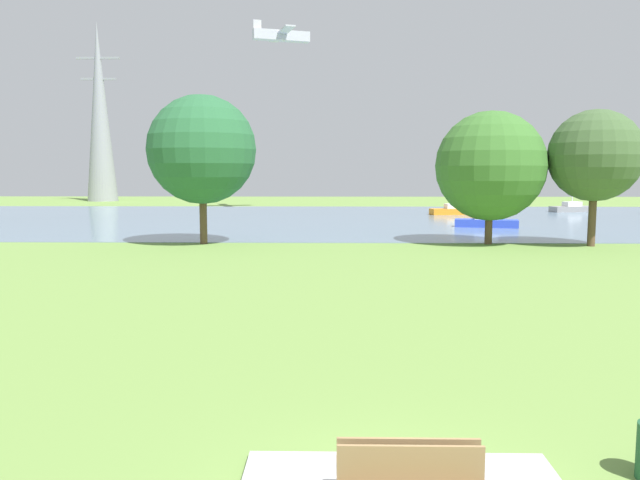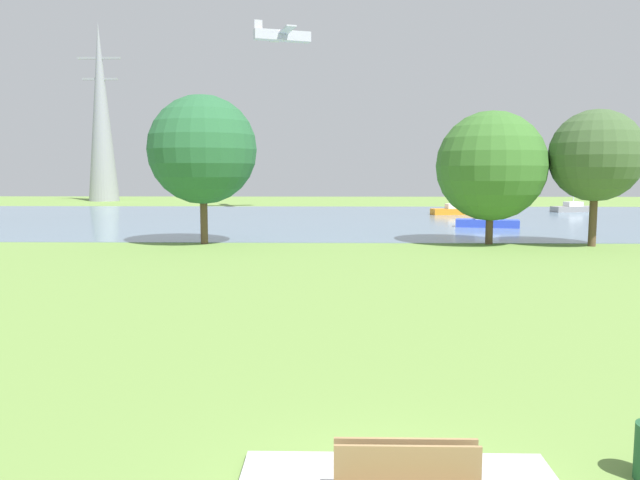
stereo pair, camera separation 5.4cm
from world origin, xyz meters
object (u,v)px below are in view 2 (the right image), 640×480
tree_mid_shore (596,156)px  light_aircraft (282,35)px  sailboat_blue (487,221)px  sailboat_orange (455,210)px  tree_east_far (203,150)px  sailboat_gray (573,208)px  bench_facing_water (404,472)px  electricity_pylon (101,112)px  tree_east_near (491,166)px

tree_mid_shore → light_aircraft: (-20.90, 34.76, 14.28)m
sailboat_blue → sailboat_orange: 14.45m
tree_east_far → tree_mid_shore: size_ratio=1.12×
sailboat_gray → tree_mid_shore: bearing=-109.2°
bench_facing_water → sailboat_orange: sailboat_orange is taller
tree_east_far → tree_mid_shore: 22.88m
electricity_pylon → sailboat_orange: bearing=-31.8°
bench_facing_water → light_aircraft: (-6.73, 63.21, 19.05)m
bench_facing_water → sailboat_blue: (11.14, 40.78, -0.01)m
tree_mid_shore → electricity_pylon: 75.01m
tree_mid_shore → sailboat_gray: bearing=70.8°
tree_east_near → sailboat_blue: bearing=76.6°
bench_facing_water → light_aircraft: light_aircraft is taller
bench_facing_water → tree_east_far: tree_east_far is taller
sailboat_orange → sailboat_gray: sailboat_gray is taller
tree_east_near → light_aircraft: light_aircraft is taller
tree_east_near → bench_facing_water: bearing=-106.0°
tree_mid_shore → light_aircraft: 43.00m
sailboat_gray → light_aircraft: size_ratio=0.93×
tree_east_near → light_aircraft: 39.92m
sailboat_orange → tree_east_near: (-3.00, -25.82, 4.19)m
sailboat_orange → light_aircraft: 27.51m
bench_facing_water → sailboat_orange: bearing=78.3°
tree_east_far → tree_east_near: tree_east_far is taller
sailboat_gray → electricity_pylon: bearing=158.1°
bench_facing_water → electricity_pylon: bearing=112.8°
tree_east_far → light_aircraft: (1.96, 34.07, 13.90)m
sailboat_blue → light_aircraft: 34.44m
sailboat_blue → tree_east_far: tree_east_far is taller
sailboat_gray → tree_mid_shore: tree_mid_shore is taller
bench_facing_water → sailboat_orange: size_ratio=0.24×
tree_east_far → tree_east_near: (17.13, 0.27, -0.97)m
bench_facing_water → sailboat_gray: (25.14, 59.86, 0.00)m
tree_east_far → sailboat_blue: bearing=30.4°
bench_facing_water → tree_east_near: size_ratio=0.23×
sailboat_blue → tree_east_far: bearing=-149.6°
light_aircraft → tree_east_far: bearing=-93.3°
sailboat_blue → sailboat_orange: sailboat_orange is taller
sailboat_orange → tree_mid_shore: (2.73, -26.78, 4.77)m
tree_mid_shore → electricity_pylon: (-49.53, 55.78, 7.87)m
tree_mid_shore → electricity_pylon: bearing=131.6°
electricity_pylon → sailboat_blue: bearing=-43.1°
electricity_pylon → tree_east_near: bearing=-51.4°
sailboat_orange → bench_facing_water: bearing=-101.7°
sailboat_gray → electricity_pylon: 66.43m
bench_facing_water → tree_east_near: 30.88m
tree_east_near → tree_mid_shore: size_ratio=1.00×
bench_facing_water → tree_mid_shore: bearing=63.5°
tree_east_far → sailboat_orange: bearing=52.3°
electricity_pylon → light_aircraft: size_ratio=3.15×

